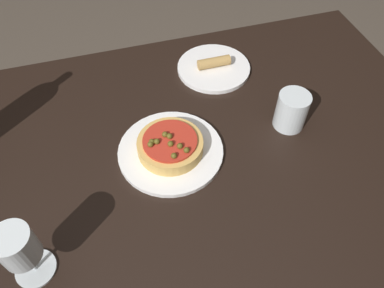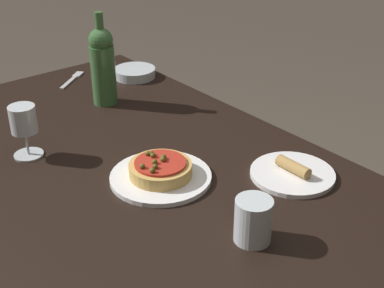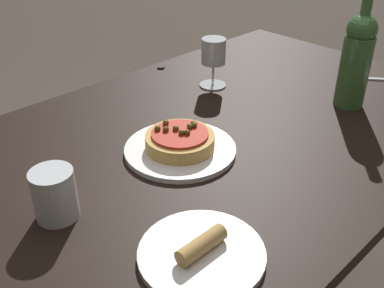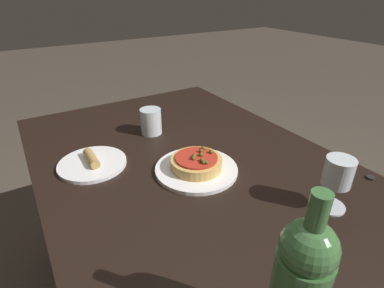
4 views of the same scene
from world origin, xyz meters
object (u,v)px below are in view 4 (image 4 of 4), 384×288
(wine_glass, at_px, (338,175))
(side_plate, at_px, (92,163))
(dining_table, at_px, (213,205))
(wine_bottle, at_px, (298,287))
(dinner_plate, at_px, (196,169))
(water_cup, at_px, (151,121))
(pizza, at_px, (197,162))
(bottle_cap, at_px, (371,178))

(wine_glass, xyz_separation_m, side_plate, (0.52, 0.46, -0.09))
(dining_table, xyz_separation_m, wine_bottle, (-0.41, 0.15, 0.21))
(wine_glass, distance_m, side_plate, 0.70)
(dinner_plate, distance_m, water_cup, 0.31)
(wine_bottle, height_order, side_plate, wine_bottle)
(dining_table, relative_size, dinner_plate, 6.27)
(pizza, xyz_separation_m, wine_glass, (-0.32, -0.20, 0.07))
(pizza, xyz_separation_m, side_plate, (0.20, 0.26, -0.02))
(dinner_plate, xyz_separation_m, bottle_cap, (-0.30, -0.42, -0.00))
(dining_table, height_order, water_cup, water_cup)
(pizza, bearing_deg, dining_table, -173.06)
(dining_table, relative_size, wine_glass, 11.03)
(water_cup, xyz_separation_m, bottle_cap, (-0.62, -0.42, -0.05))
(wine_bottle, distance_m, water_cup, 0.82)
(wine_glass, xyz_separation_m, wine_bottle, (-0.17, 0.34, 0.03))
(pizza, bearing_deg, water_cup, 1.12)
(dinner_plate, height_order, wine_glass, wine_glass)
(side_plate, bearing_deg, water_cup, -66.01)
(wine_bottle, distance_m, side_plate, 0.71)
(wine_glass, relative_size, side_plate, 0.68)
(dining_table, height_order, bottle_cap, bottle_cap)
(wine_bottle, bearing_deg, dining_table, -20.08)
(bottle_cap, bearing_deg, dining_table, 60.90)
(dinner_plate, distance_m, bottle_cap, 0.51)
(dining_table, bearing_deg, side_plate, 44.73)
(side_plate, bearing_deg, wine_glass, -138.13)
(dining_table, distance_m, wine_glass, 0.36)
(dinner_plate, height_order, wine_bottle, wine_bottle)
(dinner_plate, xyz_separation_m, water_cup, (0.31, 0.01, 0.04))
(pizza, height_order, bottle_cap, pizza)
(dining_table, distance_m, wine_bottle, 0.49)
(wine_bottle, bearing_deg, side_plate, 9.95)
(water_cup, distance_m, bottle_cap, 0.75)
(wine_bottle, bearing_deg, water_cup, -9.60)
(dining_table, distance_m, dinner_plate, 0.12)
(dining_table, relative_size, wine_bottle, 5.35)
(dining_table, distance_m, pizza, 0.14)
(pizza, xyz_separation_m, wine_bottle, (-0.49, 0.14, 0.10))
(dining_table, distance_m, side_plate, 0.40)
(dinner_plate, bearing_deg, dining_table, -172.83)
(dinner_plate, height_order, bottle_cap, dinner_plate)
(pizza, relative_size, side_plate, 0.74)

